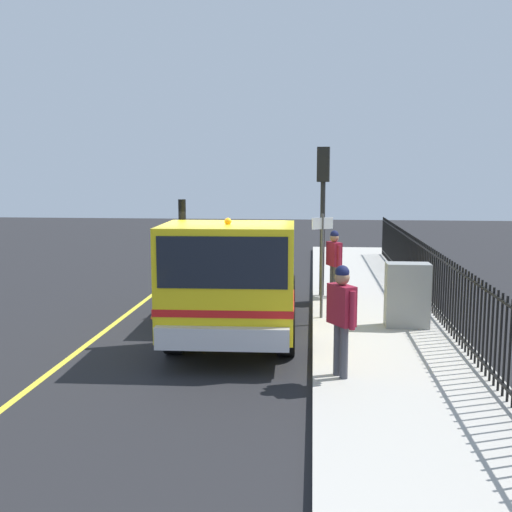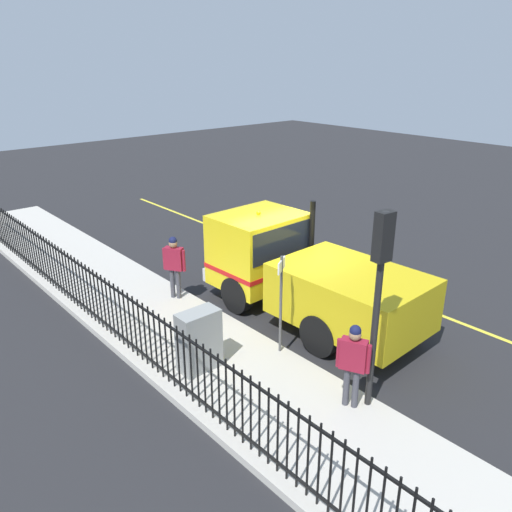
# 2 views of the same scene
# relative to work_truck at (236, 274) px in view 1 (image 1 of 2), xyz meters

# --- Properties ---
(ground_plane) EXTENTS (61.17, 61.17, 0.00)m
(ground_plane) POSITION_rel_work_truck_xyz_m (-0.26, -0.26, -1.27)
(ground_plane) COLOR #232326
(ground_plane) RESTS_ON ground
(sidewalk_slab) EXTENTS (2.84, 27.81, 0.15)m
(sidewalk_slab) POSITION_rel_work_truck_xyz_m (2.92, -0.26, -1.20)
(sidewalk_slab) COLOR #B7B2A8
(sidewalk_slab) RESTS_ON ground
(lane_marking) EXTENTS (0.12, 25.03, 0.01)m
(lane_marking) POSITION_rel_work_truck_xyz_m (-2.74, -0.26, -1.27)
(lane_marking) COLOR yellow
(lane_marking) RESTS_ON ground
(work_truck) EXTENTS (2.41, 5.85, 2.72)m
(work_truck) POSITION_rel_work_truck_xyz_m (0.00, 0.00, 0.00)
(work_truck) COLOR yellow
(work_truck) RESTS_ON ground
(worker_standing) EXTENTS (0.44, 0.55, 1.71)m
(worker_standing) POSITION_rel_work_truck_xyz_m (1.92, -2.56, -0.08)
(worker_standing) COLOR maroon
(worker_standing) RESTS_ON sidewalk_slab
(pedestrian_distant) EXTENTS (0.39, 0.57, 1.66)m
(pedestrian_distant) POSITION_rel_work_truck_xyz_m (2.01, 3.39, -0.11)
(pedestrian_distant) COLOR maroon
(pedestrian_distant) RESTS_ON sidewalk_slab
(iron_fence) EXTENTS (0.04, 23.67, 1.41)m
(iron_fence) POSITION_rel_work_truck_xyz_m (4.12, -0.26, -0.41)
(iron_fence) COLOR black
(iron_fence) RESTS_ON sidewalk_slab
(traffic_light_near) EXTENTS (0.32, 0.24, 3.69)m
(traffic_light_near) POSITION_rel_work_truck_xyz_m (1.72, 3.58, 1.51)
(traffic_light_near) COLOR black
(traffic_light_near) RESTS_ON sidewalk_slab
(utility_cabinet) EXTENTS (0.86, 0.46, 1.29)m
(utility_cabinet) POSITION_rel_work_truck_xyz_m (3.37, 0.59, -0.48)
(utility_cabinet) COLOR gray
(utility_cabinet) RESTS_ON sidewalk_slab
(traffic_cone) EXTENTS (0.51, 0.51, 0.72)m
(traffic_cone) POSITION_rel_work_truck_xyz_m (-1.85, 1.44, -0.91)
(traffic_cone) COLOR orange
(traffic_cone) RESTS_ON ground
(street_sign) EXTENTS (0.44, 0.29, 2.22)m
(street_sign) POSITION_rel_work_truck_xyz_m (1.68, 1.19, 0.27)
(street_sign) COLOR #4C4C4C
(street_sign) RESTS_ON sidewalk_slab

